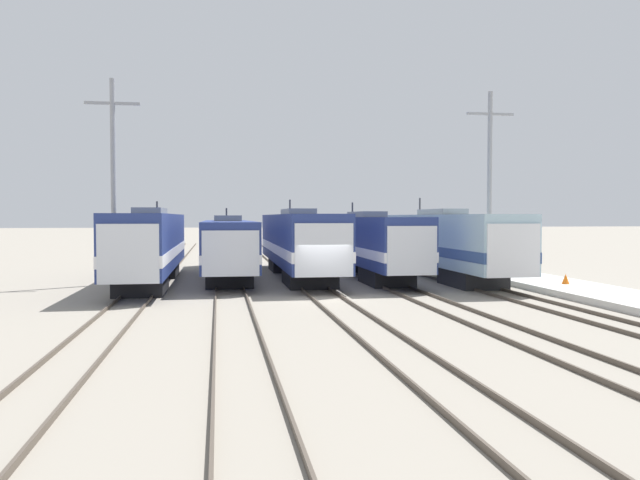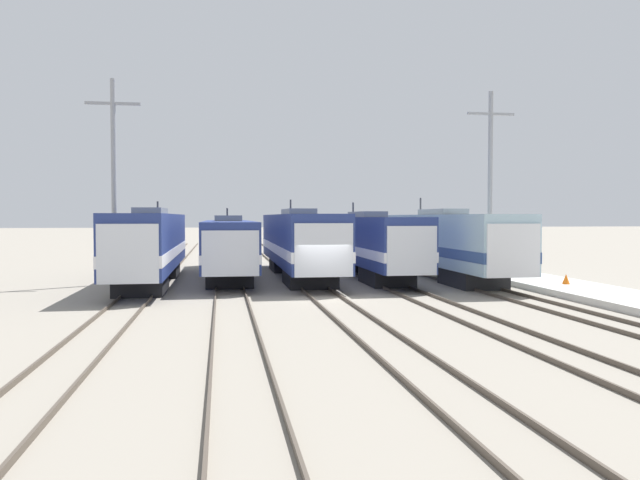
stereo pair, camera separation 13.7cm
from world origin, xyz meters
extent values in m
plane|color=gray|center=(0.00, 0.00, 0.00)|extent=(400.00, 400.00, 0.00)
cube|color=#4C4238|center=(-9.49, 0.00, 0.07)|extent=(0.07, 120.00, 0.15)
cube|color=#4C4238|center=(-8.05, 0.00, 0.07)|extent=(0.07, 120.00, 0.15)
cube|color=#4C4238|center=(-5.10, 0.00, 0.07)|extent=(0.07, 120.00, 0.15)
cube|color=#4C4238|center=(-3.67, 0.00, 0.07)|extent=(0.07, 120.00, 0.15)
cube|color=#4C4238|center=(-0.72, 0.00, 0.07)|extent=(0.07, 120.00, 0.15)
cube|color=#4C4238|center=(0.72, 0.00, 0.07)|extent=(0.07, 120.00, 0.15)
cube|color=#4C4238|center=(3.67, 0.00, 0.07)|extent=(0.07, 120.00, 0.15)
cube|color=#4C4238|center=(5.10, 0.00, 0.07)|extent=(0.07, 120.00, 0.15)
cube|color=#4C4238|center=(8.05, 0.00, 0.07)|extent=(0.07, 120.00, 0.15)
cube|color=#4C4238|center=(9.49, 0.00, 0.07)|extent=(0.07, 120.00, 0.15)
cube|color=black|center=(-8.77, 3.16, 0.47)|extent=(2.38, 3.96, 0.95)
cube|color=black|center=(-8.77, 12.16, 0.47)|extent=(2.38, 3.96, 0.95)
cube|color=navy|center=(-8.77, 7.66, 2.46)|extent=(2.80, 17.99, 3.03)
cube|color=silver|center=(-8.77, 7.66, 1.86)|extent=(2.84, 18.03, 0.55)
cube|color=silver|center=(-8.77, -0.22, 2.24)|extent=(2.58, 2.44, 2.57)
cube|color=black|center=(-8.77, -1.35, 2.80)|extent=(2.19, 0.08, 0.72)
cube|color=slate|center=(-8.77, 7.66, 4.15)|extent=(1.54, 4.50, 0.35)
cylinder|color=#38383D|center=(-8.77, 11.62, 4.39)|extent=(0.12, 0.12, 0.82)
cube|color=black|center=(-4.38, 6.29, 0.47)|extent=(2.54, 4.32, 0.95)
cube|color=black|center=(-4.38, 16.10, 0.47)|extent=(2.54, 4.32, 0.95)
cube|color=navy|center=(-4.38, 11.20, 2.25)|extent=(2.98, 19.62, 2.61)
cube|color=silver|center=(-4.38, 11.20, 1.73)|extent=(3.02, 19.66, 0.47)
cube|color=silver|center=(-4.38, 2.22, 2.06)|extent=(2.74, 1.87, 2.22)
cube|color=black|center=(-4.38, 1.37, 2.55)|extent=(2.33, 0.08, 0.62)
cube|color=slate|center=(-4.38, 11.20, 3.73)|extent=(1.64, 4.90, 0.35)
cylinder|color=#38383D|center=(-4.38, 15.51, 4.00)|extent=(0.12, 0.12, 0.88)
cube|color=black|center=(0.00, 5.29, 0.47)|extent=(2.61, 4.33, 0.95)
cube|color=black|center=(0.00, 15.14, 0.47)|extent=(2.61, 4.33, 0.95)
cube|color=navy|center=(0.00, 10.22, 2.46)|extent=(3.07, 19.70, 3.02)
cube|color=silver|center=(0.00, 10.22, 1.86)|extent=(3.11, 19.74, 0.54)
cube|color=silver|center=(0.00, 1.43, 2.23)|extent=(2.82, 2.33, 2.57)
cube|color=black|center=(0.00, 0.35, 2.80)|extent=(2.40, 0.08, 0.72)
cube|color=slate|center=(0.00, 10.22, 4.15)|extent=(1.69, 4.93, 0.35)
cylinder|color=#38383D|center=(0.00, 14.55, 4.50)|extent=(0.12, 0.12, 1.06)
cube|color=black|center=(4.38, 5.22, 0.47)|extent=(2.32, 4.17, 0.95)
cube|color=black|center=(4.38, 14.70, 0.47)|extent=(2.32, 4.17, 0.95)
cube|color=navy|center=(4.38, 9.96, 2.38)|extent=(2.74, 18.96, 2.86)
cube|color=silver|center=(4.38, 9.96, 1.81)|extent=(2.78, 19.00, 0.51)
cube|color=silver|center=(4.38, 1.47, 2.16)|extent=(2.52, 2.17, 2.43)
cube|color=black|center=(4.38, 0.46, 2.70)|extent=(2.14, 0.08, 0.68)
cube|color=slate|center=(4.38, 9.96, 3.98)|extent=(1.50, 4.74, 0.35)
cylinder|color=#38383D|center=(4.38, 14.13, 4.32)|extent=(0.12, 0.12, 1.03)
cube|color=#232326|center=(8.77, 3.44, 0.47)|extent=(2.46, 4.22, 0.95)
cube|color=#232326|center=(8.77, 13.03, 0.47)|extent=(2.46, 4.22, 0.95)
cube|color=#9EBCCC|center=(8.77, 8.24, 2.45)|extent=(2.89, 19.18, 3.00)
cube|color=navy|center=(8.77, 8.24, 1.85)|extent=(2.93, 19.22, 0.54)
cube|color=silver|center=(8.77, -0.53, 2.23)|extent=(2.66, 1.84, 2.55)
cube|color=black|center=(8.77, -1.37, 2.79)|extent=(2.26, 0.08, 0.71)
cube|color=gray|center=(8.77, 8.24, 4.13)|extent=(1.59, 4.79, 0.35)
cylinder|color=#38383D|center=(8.77, 12.46, 4.54)|extent=(0.12, 0.12, 1.18)
cylinder|color=gray|center=(-10.79, 7.77, 5.79)|extent=(0.29, 0.29, 11.58)
cube|color=gray|center=(-10.79, 7.77, 10.19)|extent=(3.02, 0.16, 0.16)
cylinder|color=gray|center=(11.71, 7.77, 5.79)|extent=(0.29, 0.29, 11.58)
cube|color=gray|center=(11.71, 7.77, 10.19)|extent=(3.02, 0.16, 0.16)
cube|color=beige|center=(12.88, 0.00, 0.16)|extent=(4.00, 120.00, 0.32)
cone|color=orange|center=(12.88, 0.98, 0.59)|extent=(0.40, 0.40, 0.53)
camera|label=1|loc=(-4.98, -28.84, 3.82)|focal=35.00mm
camera|label=2|loc=(-4.85, -28.86, 3.82)|focal=35.00mm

